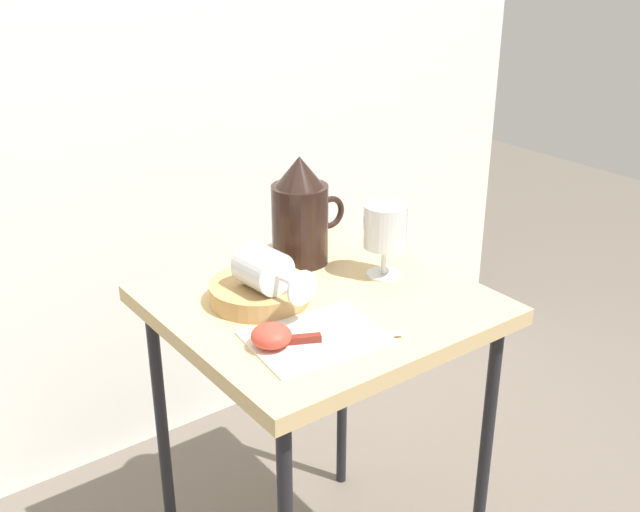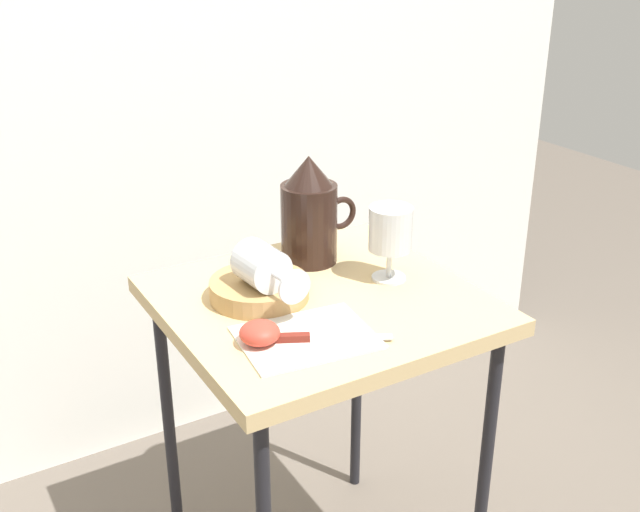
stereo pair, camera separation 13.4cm
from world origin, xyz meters
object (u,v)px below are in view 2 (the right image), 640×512
(pitcher, at_px, (310,220))
(knife, at_px, (304,338))
(apple_half_left, at_px, (260,333))
(wine_glass_tipped_near, at_px, (263,266))
(wine_glass_upright, at_px, (391,233))
(basket_tray, at_px, (259,289))
(table, at_px, (320,329))

(pitcher, relative_size, knife, 1.06)
(apple_half_left, bearing_deg, wine_glass_tipped_near, 60.89)
(apple_half_left, bearing_deg, wine_glass_upright, 16.77)
(basket_tray, relative_size, wine_glass_tipped_near, 1.17)
(apple_half_left, relative_size, knife, 0.32)
(wine_glass_upright, bearing_deg, apple_half_left, -163.23)
(knife, bearing_deg, pitcher, 58.63)
(pitcher, relative_size, apple_half_left, 3.28)
(wine_glass_upright, bearing_deg, table, 179.47)
(knife, bearing_deg, wine_glass_upright, 26.33)
(apple_half_left, xyz_separation_m, knife, (0.06, -0.03, -0.01))
(basket_tray, xyz_separation_m, wine_glass_tipped_near, (-0.01, -0.03, 0.06))
(pitcher, xyz_separation_m, wine_glass_tipped_near, (-0.16, -0.12, -0.01))
(basket_tray, xyz_separation_m, pitcher, (0.16, 0.10, 0.07))
(wine_glass_upright, relative_size, wine_glass_tipped_near, 0.94)
(wine_glass_upright, relative_size, knife, 0.71)
(basket_tray, bearing_deg, wine_glass_tipped_near, -101.54)
(basket_tray, distance_m, wine_glass_upright, 0.26)
(table, xyz_separation_m, pitcher, (0.06, 0.15, 0.15))
(wine_glass_upright, relative_size, apple_half_left, 2.18)
(wine_glass_tipped_near, distance_m, apple_half_left, 0.15)
(wine_glass_tipped_near, xyz_separation_m, apple_half_left, (-0.07, -0.12, -0.05))
(table, bearing_deg, apple_half_left, -149.95)
(pitcher, height_order, knife, pitcher)
(apple_half_left, distance_m, knife, 0.07)
(table, height_order, basket_tray, basket_tray)
(pitcher, xyz_separation_m, knife, (-0.17, -0.28, -0.08))
(basket_tray, height_order, pitcher, pitcher)
(basket_tray, relative_size, knife, 0.88)
(table, bearing_deg, pitcher, 66.63)
(basket_tray, bearing_deg, pitcher, 31.45)
(pitcher, relative_size, wine_glass_tipped_near, 1.42)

